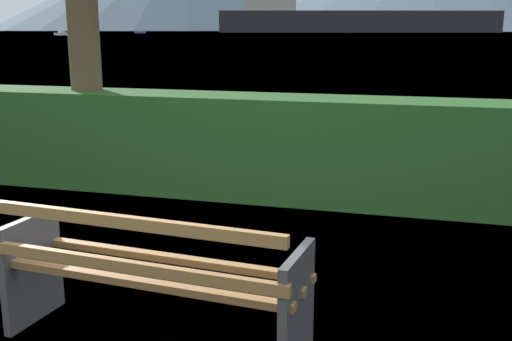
{
  "coord_description": "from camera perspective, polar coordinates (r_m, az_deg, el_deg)",
  "views": [
    {
      "loc": [
        1.47,
        -3.02,
        1.81
      ],
      "look_at": [
        0.0,
        2.14,
        0.56
      ],
      "focal_mm": 43.06,
      "sensor_mm": 36.0,
      "label": 1
    }
  ],
  "objects": [
    {
      "name": "water_surface",
      "position": [
        310.62,
        16.01,
        12.26
      ],
      "size": [
        620.0,
        620.0,
        0.0
      ],
      "primitive_type": "plane",
      "color": "#7A99A8",
      "rests_on": "ground_plane"
    },
    {
      "name": "cargo_ship_large",
      "position": [
        266.66,
        7.55,
        14.23
      ],
      "size": [
        115.67,
        46.86,
        27.3
      ],
      "color": "#232328",
      "rests_on": "water_surface"
    },
    {
      "name": "park_bench",
      "position": [
        3.58,
        -9.9,
        -9.73
      ],
      "size": [
        1.85,
        0.71,
        0.87
      ],
      "color": "#A0703F",
      "rests_on": "ground_plane"
    },
    {
      "name": "fishing_boat_near",
      "position": [
        229.98,
        -10.71,
        12.52
      ],
      "size": [
        4.19,
        1.59,
        1.21
      ],
      "color": "#335693",
      "rests_on": "water_surface"
    },
    {
      "name": "ground_plane",
      "position": [
        3.82,
        -9.16,
        -15.36
      ],
      "size": [
        1400.0,
        1400.0,
        0.0
      ],
      "primitive_type": "plane",
      "color": "olive"
    },
    {
      "name": "hedge_row",
      "position": [
        6.6,
        2.75,
        2.11
      ],
      "size": [
        9.49,
        0.77,
        1.1
      ],
      "primitive_type": "cube",
      "color": "#285B23",
      "rests_on": "ground_plane"
    },
    {
      "name": "tender_far",
      "position": [
        170.87,
        -17.59,
        12.04
      ],
      "size": [
        2.32,
        4.45,
        1.28
      ],
      "color": "silver",
      "rests_on": "water_surface"
    }
  ]
}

